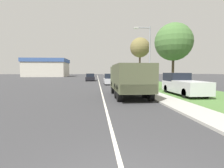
% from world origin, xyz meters
% --- Properties ---
extents(ground_plane, '(180.00, 180.00, 0.00)m').
position_xyz_m(ground_plane, '(0.00, 40.00, 0.00)').
color(ground_plane, '#38383A').
extents(lane_centre_stripe, '(0.12, 120.00, 0.00)m').
position_xyz_m(lane_centre_stripe, '(0.00, 40.00, 0.00)').
color(lane_centre_stripe, silver).
rests_on(lane_centre_stripe, ground).
extents(sidewalk_right, '(1.80, 120.00, 0.12)m').
position_xyz_m(sidewalk_right, '(4.50, 40.00, 0.06)').
color(sidewalk_right, '#ADAAA3').
rests_on(sidewalk_right, ground).
extents(grass_strip_right, '(7.00, 120.00, 0.02)m').
position_xyz_m(grass_strip_right, '(8.90, 40.00, 0.01)').
color(grass_strip_right, '#4C7538').
rests_on(grass_strip_right, ground).
extents(military_truck, '(2.54, 6.67, 2.63)m').
position_xyz_m(military_truck, '(2.16, 11.61, 1.54)').
color(military_truck, '#545B3D').
rests_on(military_truck, ground).
extents(car_nearest_ahead, '(1.91, 4.54, 1.72)m').
position_xyz_m(car_nearest_ahead, '(1.67, 25.51, 0.77)').
color(car_nearest_ahead, '#B7BABF').
rests_on(car_nearest_ahead, ground).
extents(car_second_ahead, '(1.95, 4.57, 1.60)m').
position_xyz_m(car_second_ahead, '(-1.82, 36.43, 0.72)').
color(car_second_ahead, black).
rests_on(car_second_ahead, ground).
extents(pickup_truck, '(1.97, 5.44, 1.93)m').
position_xyz_m(pickup_truck, '(7.19, 12.51, 0.91)').
color(pickup_truck, silver).
rests_on(pickup_truck, grass_strip_right).
extents(lamp_post, '(1.69, 0.24, 6.37)m').
position_xyz_m(lamp_post, '(4.52, 14.56, 3.96)').
color(lamp_post, gray).
rests_on(lamp_post, sidewalk_right).
extents(tree_mid_right, '(4.36, 4.36, 7.67)m').
position_xyz_m(tree_mid_right, '(8.47, 17.44, 5.50)').
color(tree_mid_right, '#4C3D2D').
rests_on(tree_mid_right, grass_strip_right).
extents(tree_far_right, '(3.39, 3.39, 7.84)m').
position_xyz_m(tree_far_right, '(6.98, 27.30, 6.12)').
color(tree_far_right, '#4C3D2D').
rests_on(tree_far_right, grass_strip_right).
extents(building_distant, '(15.77, 14.15, 6.94)m').
position_xyz_m(building_distant, '(-19.95, 69.20, 3.51)').
color(building_distant, beige).
rests_on(building_distant, ground).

